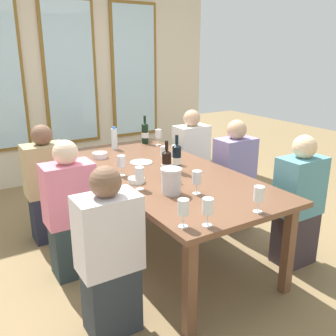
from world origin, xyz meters
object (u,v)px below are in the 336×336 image
object	(u,v)px
wine_bottle_2	(177,158)
wine_bottle_1	(167,164)
wine_bottle_0	(145,133)
wine_glass_8	(139,174)
wine_glass_0	(121,162)
tasting_bowl_1	(100,155)
white_plate_0	(141,162)
seated_person_2	(71,213)
wine_glass_1	(158,135)
wine_glass_9	(183,209)
seated_person_0	(47,187)
wine_glass_4	(164,152)
wine_glass_5	(208,207)
metal_pitcher	(171,181)
tasting_bowl_0	(136,180)
wine_glass_2	(145,130)
wine_glass_3	(175,151)
seated_person_4	(109,257)
wine_glass_6	(259,194)
dining_table	(162,178)
water_bottle	(114,139)
wine_glass_7	(197,178)
seated_person_3	(234,178)
seated_person_1	(191,160)
seated_person_5	(298,205)

from	to	relation	value
wine_bottle_2	wine_bottle_1	bearing A→B (deg)	-148.08
wine_bottle_0	wine_glass_8	bearing A→B (deg)	-119.91
wine_glass_0	tasting_bowl_1	bearing A→B (deg)	85.22
white_plate_0	seated_person_2	xyz separation A→B (m)	(-0.78, -0.29, -0.22)
wine_glass_1	wine_glass_9	world-z (taller)	same
wine_bottle_1	white_plate_0	bearing A→B (deg)	86.91
wine_bottle_0	tasting_bowl_1	world-z (taller)	wine_bottle_0
white_plate_0	seated_person_0	world-z (taller)	seated_person_0
seated_person_2	wine_bottle_2	bearing A→B (deg)	-6.73
wine_glass_4	wine_glass_5	size ratio (longest dim) A/B	1.00
wine_bottle_0	metal_pitcher	bearing A→B (deg)	-111.39
tasting_bowl_0	tasting_bowl_1	distance (m)	0.82
tasting_bowl_0	wine_glass_2	size ratio (longest dim) A/B	0.77
wine_glass_2	wine_glass_3	bearing A→B (deg)	-101.80
white_plate_0	wine_glass_3	bearing A→B (deg)	-35.90
white_plate_0	wine_glass_8	xyz separation A→B (m)	(-0.33, -0.61, 0.12)
white_plate_0	seated_person_4	distance (m)	1.32
wine_bottle_1	wine_glass_6	distance (m)	0.89
tasting_bowl_0	seated_person_0	world-z (taller)	seated_person_0
dining_table	wine_glass_5	size ratio (longest dim) A/B	13.18
wine_bottle_1	wine_glass_6	world-z (taller)	wine_bottle_1
water_bottle	wine_bottle_1	bearing A→B (deg)	-91.39
tasting_bowl_0	wine_glass_9	size ratio (longest dim) A/B	0.77
tasting_bowl_1	wine_glass_5	distance (m)	1.72
wine_glass_7	seated_person_3	bearing A→B (deg)	33.46
wine_bottle_2	tasting_bowl_0	size ratio (longest dim) A/B	2.41
white_plate_0	seated_person_4	xyz separation A→B (m)	(-0.78, -1.05, -0.22)
wine_glass_4	wine_glass_8	distance (m)	0.65
seated_person_2	seated_person_3	world-z (taller)	same
dining_table	water_bottle	world-z (taller)	water_bottle
wine_glass_6	wine_bottle_2	bearing A→B (deg)	89.43
wine_glass_8	wine_glass_9	size ratio (longest dim) A/B	1.00
dining_table	wine_glass_4	world-z (taller)	wine_glass_4
wine_glass_8	wine_glass_4	bearing A→B (deg)	42.62
wine_glass_0	dining_table	bearing A→B (deg)	-10.20
wine_glass_1	water_bottle	bearing A→B (deg)	170.14
metal_pitcher	wine_glass_5	distance (m)	0.57
wine_glass_2	seated_person_2	world-z (taller)	seated_person_2
wine_glass_0	wine_glass_9	bearing A→B (deg)	-95.00
wine_glass_9	wine_glass_3	bearing A→B (deg)	59.35
wine_glass_2	seated_person_1	world-z (taller)	seated_person_1
wine_bottle_2	wine_glass_4	distance (m)	0.23
wine_glass_5	seated_person_2	distance (m)	1.23
wine_glass_2	seated_person_1	xyz separation A→B (m)	(0.41, -0.35, -0.34)
wine_glass_9	seated_person_2	size ratio (longest dim) A/B	0.16
wine_glass_1	seated_person_0	world-z (taller)	seated_person_0
seated_person_0	seated_person_2	size ratio (longest dim) A/B	1.00
seated_person_1	seated_person_5	bearing A→B (deg)	-90.00
tasting_bowl_1	wine_glass_9	xyz separation A→B (m)	(-0.14, -1.66, 0.09)
seated_person_1	seated_person_0	bearing A→B (deg)	-179.57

